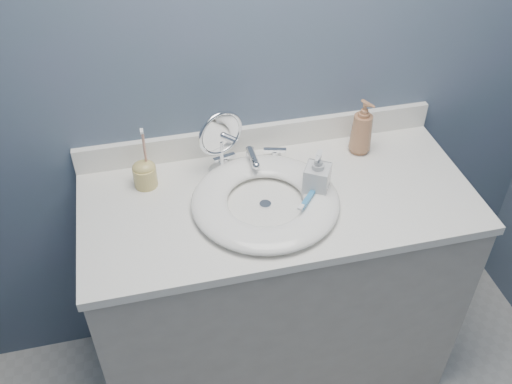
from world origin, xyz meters
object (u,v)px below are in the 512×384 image
object	(u,v)px
makeup_mirror	(221,141)
soap_bottle_amber	(362,127)
toothbrush_holder	(145,173)
soap_bottle_clear	(317,175)

from	to	relation	value
makeup_mirror	soap_bottle_amber	bearing A→B (deg)	-20.12
makeup_mirror	toothbrush_holder	xyz separation A→B (m)	(-0.25, -0.01, -0.08)
soap_bottle_amber	toothbrush_holder	size ratio (longest dim) A/B	0.92
soap_bottle_clear	toothbrush_holder	xyz separation A→B (m)	(-0.51, 0.17, -0.03)
soap_bottle_amber	toothbrush_holder	distance (m)	0.72
makeup_mirror	toothbrush_holder	distance (m)	0.26
makeup_mirror	soap_bottle_clear	xyz separation A→B (m)	(0.26, -0.18, -0.04)
toothbrush_holder	makeup_mirror	bearing A→B (deg)	2.06
toothbrush_holder	soap_bottle_clear	bearing A→B (deg)	-18.72
makeup_mirror	toothbrush_holder	bearing A→B (deg)	161.29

